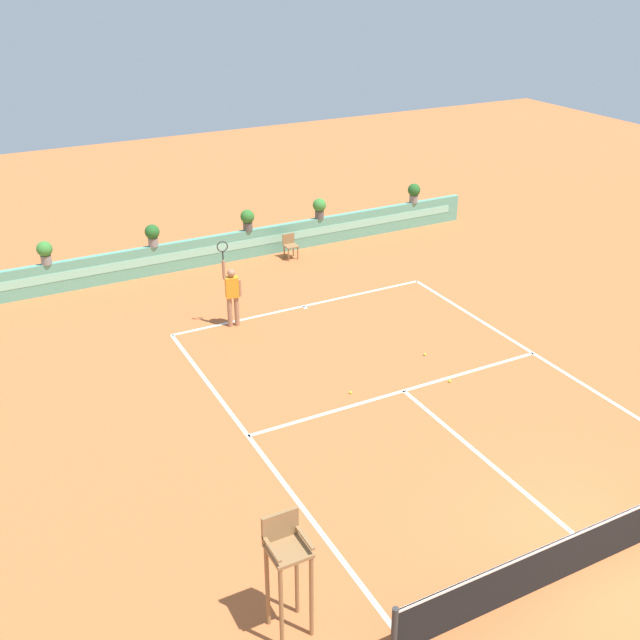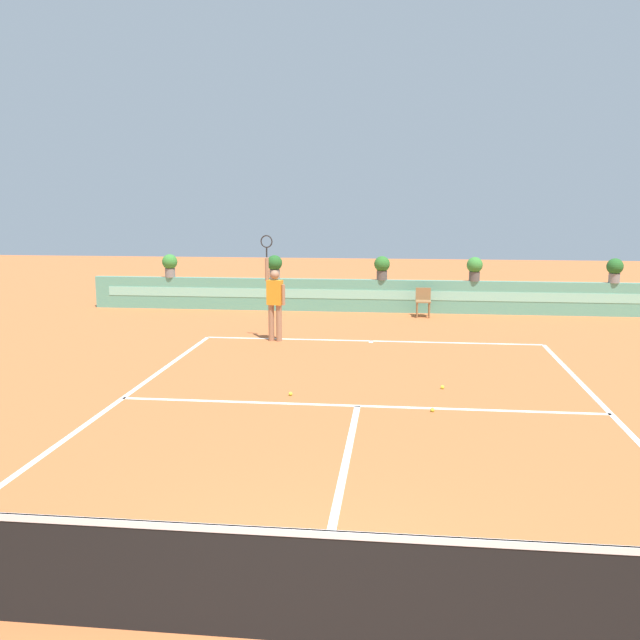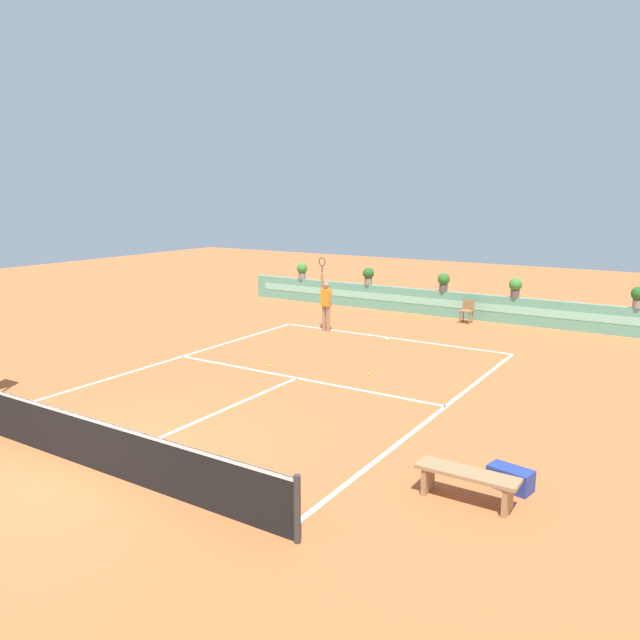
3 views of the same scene
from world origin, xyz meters
The scene contains 16 objects.
ground_plane centered at (0.00, 6.00, 0.00)m, with size 60.00×60.00×0.00m, color #BC6033.
court_lines centered at (0.00, 6.72, 0.00)m, with size 8.32×11.94×0.01m.
net centered at (0.00, 0.00, 0.51)m, with size 8.92×0.10×1.00m.
back_wall_barrier centered at (0.00, 16.39, 0.50)m, with size 18.00×0.21×1.00m.
ball_kid_chair centered at (1.37, 15.66, 0.48)m, with size 0.44×0.44×0.85m.
bench_courtside centered at (5.99, 2.36, 0.38)m, with size 1.60×0.44×0.51m.
gear_bag centered at (6.45, 3.17, 0.18)m, with size 0.70×0.36×0.36m, color navy.
tennis_player centered at (-2.35, 11.65, 1.05)m, with size 0.61×0.29×2.58m.
tennis_ball_near_baseline centered at (1.48, 7.65, 0.03)m, with size 0.07×0.07×0.07m, color #CCE033.
tennis_ball_mid_court centered at (-1.22, 6.89, 0.03)m, with size 0.07×0.07×0.07m, color #CCE033.
tennis_ball_by_sideline centered at (1.24, 6.21, 0.03)m, with size 0.07×0.07×0.07m, color #CCE033.
potted_plant_centre centered at (0.12, 16.39, 1.41)m, with size 0.48×0.48×0.72m.
potted_plant_right centered at (2.90, 16.39, 1.41)m, with size 0.48×0.48×0.72m.
potted_plant_far_right centered at (6.95, 16.39, 1.41)m, with size 0.48×0.48×0.72m.
potted_plant_left centered at (-3.20, 16.39, 1.41)m, with size 0.48×0.48×0.72m.
potted_plant_far_left centered at (-6.55, 16.39, 1.41)m, with size 0.48×0.48×0.72m.
Camera 3 is at (8.80, -6.35, 4.71)m, focal length 34.56 mm.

